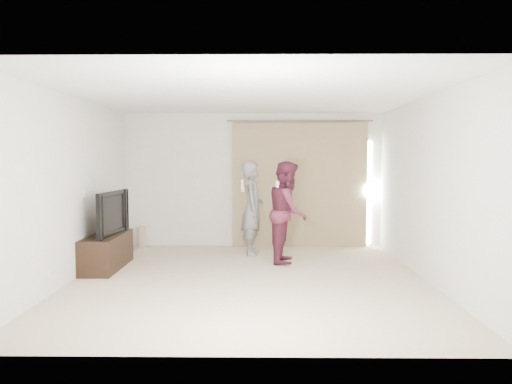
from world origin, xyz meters
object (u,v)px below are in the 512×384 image
at_px(person_man, 252,208).
at_px(person_woman, 288,212).
at_px(tv, 106,213).
at_px(tv_console, 107,252).

distance_m(person_man, person_woman, 0.90).
relative_size(tv, person_woman, 0.71).
height_order(tv_console, tv, tv).
bearing_deg(tv, person_woman, -75.39).
bearing_deg(person_woman, person_man, 131.74).
height_order(tv_console, person_man, person_man).
xyz_separation_m(tv, person_woman, (2.87, 0.51, -0.04)).
bearing_deg(tv_console, person_man, 27.47).
height_order(person_man, person_woman, person_woman).
relative_size(tv_console, person_woman, 0.82).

